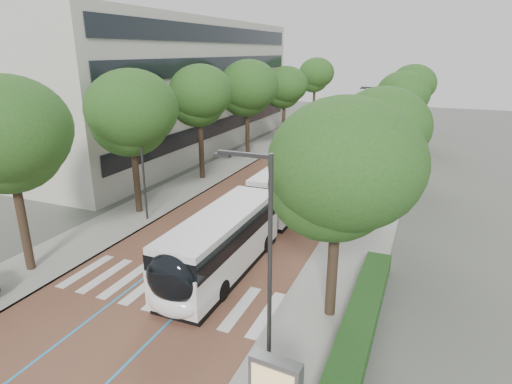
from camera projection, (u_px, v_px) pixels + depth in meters
ground at (152, 301)px, 19.42m from camera, size 160.00×160.00×0.00m
road at (339, 140)px, 54.50m from camera, size 11.00×140.00×0.02m
sidewalk_left at (283, 135)px, 57.21m from camera, size 4.00×140.00×0.12m
sidewalk_right at (401, 144)px, 51.76m from camera, size 4.00×140.00×0.12m
kerb_left at (297, 136)px, 56.52m from camera, size 0.20×140.00×0.14m
kerb_right at (384, 143)px, 52.45m from camera, size 0.20×140.00×0.14m
zebra_crossing at (168, 290)px, 20.22m from camera, size 10.55×3.60×0.01m
lane_line_left at (327, 139)px, 55.07m from camera, size 0.12×126.00×0.01m
lane_line_right at (352, 141)px, 53.91m from camera, size 0.12×126.00×0.01m
office_building at (151, 86)px, 48.85m from camera, size 18.11×40.00×14.00m
hedge at (355, 341)px, 15.95m from camera, size 1.20×14.00×0.80m
streetlight_near at (264, 260)px, 12.87m from camera, size 1.82×0.20×8.00m
streetlight_far at (376, 128)px, 34.79m from camera, size 1.82×0.20×8.00m
lamp_post_left at (142, 161)px, 27.36m from camera, size 0.14×0.14×8.00m
trees_left at (231, 96)px, 41.23m from camera, size 6.15×60.70×9.43m
trees_right at (389, 116)px, 32.21m from camera, size 5.93×47.73×8.74m
lead_bus at (252, 217)px, 24.76m from camera, size 2.61×18.41×3.20m
bus_queued_0 at (317, 156)px, 39.27m from camera, size 3.19×12.52×3.20m
bus_queued_1 at (344, 134)px, 49.56m from camera, size 2.82×12.46×3.20m
bus_queued_2 at (366, 117)px, 61.84m from camera, size 2.95×12.48×3.20m
bus_queued_3 at (380, 107)px, 73.10m from camera, size 3.15×12.51×3.20m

